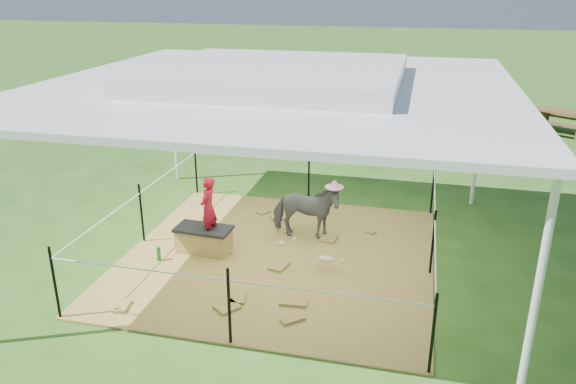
% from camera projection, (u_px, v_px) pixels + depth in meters
% --- Properties ---
extents(ground, '(90.00, 90.00, 0.00)m').
position_uv_depth(ground, '(279.00, 257.00, 8.59)').
color(ground, '#2D5919').
rests_on(ground, ground).
extents(hay_patch, '(4.60, 4.60, 0.03)m').
position_uv_depth(hay_patch, '(279.00, 256.00, 8.58)').
color(hay_patch, brown).
rests_on(hay_patch, ground).
extents(canopy_tent, '(6.30, 6.30, 2.90)m').
position_uv_depth(canopy_tent, '(278.00, 81.00, 7.63)').
color(canopy_tent, silver).
rests_on(canopy_tent, ground).
extents(rope_fence, '(4.54, 4.54, 1.00)m').
position_uv_depth(rope_fence, '(279.00, 219.00, 8.36)').
color(rope_fence, black).
rests_on(rope_fence, ground).
extents(straw_bale, '(0.82, 0.44, 0.36)m').
position_uv_depth(straw_bale, '(204.00, 241.00, 8.66)').
color(straw_bale, olive).
rests_on(straw_bale, hay_patch).
extents(dark_cloth, '(0.88, 0.49, 0.04)m').
position_uv_depth(dark_cloth, '(203.00, 229.00, 8.59)').
color(dark_cloth, black).
rests_on(dark_cloth, straw_bale).
extents(woman, '(0.25, 0.36, 0.96)m').
position_uv_depth(woman, '(208.00, 202.00, 8.40)').
color(woman, red).
rests_on(woman, straw_bale).
extents(green_bottle, '(0.07, 0.07, 0.22)m').
position_uv_depth(green_bottle, '(159.00, 254.00, 8.39)').
color(green_bottle, '#1B7C26').
rests_on(green_bottle, hay_patch).
extents(pony, '(1.13, 0.56, 0.94)m').
position_uv_depth(pony, '(306.00, 211.00, 9.00)').
color(pony, '#4B4B50').
rests_on(pony, hay_patch).
extents(pink_hat, '(0.29, 0.29, 0.14)m').
position_uv_depth(pink_hat, '(306.00, 180.00, 8.81)').
color(pink_hat, pink).
rests_on(pink_hat, pony).
extents(foal, '(0.79, 0.46, 0.43)m').
position_uv_depth(foal, '(326.00, 258.00, 8.05)').
color(foal, beige).
rests_on(foal, hay_patch).
extents(trash_barrel, '(0.61, 0.61, 0.83)m').
position_uv_depth(trash_barrel, '(511.00, 148.00, 12.73)').
color(trash_barrel, '#184AB5').
rests_on(trash_barrel, ground).
extents(picnic_table_near, '(2.13, 1.74, 0.78)m').
position_uv_depth(picnic_table_near, '(404.00, 118.00, 15.50)').
color(picnic_table_near, brown).
rests_on(picnic_table_near, ground).
extents(picnic_table_far, '(1.89, 1.76, 0.64)m').
position_uv_depth(picnic_table_far, '(562.00, 122.00, 15.35)').
color(picnic_table_far, '#54341C').
rests_on(picnic_table_far, ground).
extents(distant_person, '(0.65, 0.52, 1.29)m').
position_uv_depth(distant_person, '(443.00, 118.00, 14.43)').
color(distant_person, '#2E5BAD').
rests_on(distant_person, ground).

